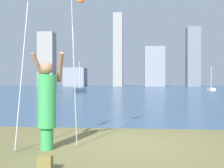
% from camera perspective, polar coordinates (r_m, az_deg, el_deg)
% --- Properties ---
extents(ground, '(120.00, 138.00, 0.12)m').
position_cam_1_polar(ground, '(56.93, 4.88, -1.13)').
color(ground, brown).
extents(person, '(0.74, 0.55, 2.02)m').
position_cam_1_polar(person, '(5.62, -13.80, -3.69)').
color(person, green).
rests_on(person, ground).
extents(bag, '(0.22, 0.13, 0.26)m').
position_cam_1_polar(bag, '(4.39, -14.18, -16.32)').
color(bag, olive).
rests_on(bag, ground).
extents(sailboat_0, '(0.85, 2.72, 4.12)m').
position_cam_1_polar(sailboat_0, '(49.25, 20.56, -1.00)').
color(sailboat_0, white).
rests_on(sailboat_0, ground).
extents(sailboat_2, '(1.75, 1.58, 4.26)m').
position_cam_1_polar(sailboat_2, '(36.24, -6.98, -1.34)').
color(sailboat_2, '#333D51').
rests_on(sailboat_2, ground).
extents(sailboat_4, '(1.68, 3.07, 3.99)m').
position_cam_1_polar(sailboat_4, '(37.57, -13.03, 0.45)').
color(sailboat_4, '#333D51').
rests_on(sailboat_4, ground).
extents(skyline_tower_0, '(5.97, 5.30, 20.66)m').
position_cam_1_polar(skyline_tower_0, '(105.74, -13.84, 5.17)').
color(skyline_tower_0, gray).
rests_on(skyline_tower_0, ground).
extents(skyline_tower_1, '(7.91, 7.77, 6.98)m').
position_cam_1_polar(skyline_tower_1, '(102.41, -7.88, 1.50)').
color(skyline_tower_1, gray).
rests_on(skyline_tower_1, ground).
extents(skyline_tower_2, '(3.42, 5.64, 27.04)m').
position_cam_1_polar(skyline_tower_2, '(100.17, 1.32, 7.28)').
color(skyline_tower_2, gray).
rests_on(skyline_tower_2, ground).
extents(skyline_tower_3, '(6.90, 6.47, 13.91)m').
position_cam_1_polar(skyline_tower_3, '(95.09, 9.10, 3.68)').
color(skyline_tower_3, gray).
rests_on(skyline_tower_3, ground).
extents(skyline_tower_4, '(4.55, 4.86, 21.08)m').
position_cam_1_polar(skyline_tower_4, '(99.40, 17.01, 5.60)').
color(skyline_tower_4, slate).
rests_on(skyline_tower_4, ground).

